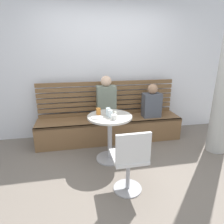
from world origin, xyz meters
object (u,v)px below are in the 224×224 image
object	(u,v)px
cafe_table	(110,129)
person_child_left	(152,102)
white_chair	(130,160)
cup_espresso_small	(115,113)
plate_small	(97,117)
cup_tumbler_orange	(98,111)
cup_glass_tall	(108,112)
cup_water_clear	(110,114)
cup_ceramic_white	(114,117)
booth_bench	(110,129)
person_adult	(106,100)

from	to	relation	value
cafe_table	person_child_left	bearing A→B (deg)	34.83
white_chair	cup_espresso_small	world-z (taller)	white_chair
plate_small	cup_tumbler_orange	bearing A→B (deg)	73.65
cup_tumbler_orange	cup_espresso_small	world-z (taller)	cup_tumbler_orange
cup_glass_tall	plate_small	bearing A→B (deg)	-160.43
cafe_table	plate_small	size ratio (longest dim) A/B	4.35
white_chair	plate_small	size ratio (longest dim) A/B	5.00
person_child_left	plate_small	xyz separation A→B (m)	(-1.14, -0.70, 0.02)
plate_small	cup_water_clear	bearing A→B (deg)	-5.18
cup_ceramic_white	cup_glass_tall	world-z (taller)	cup_glass_tall
booth_bench	white_chair	distance (m)	1.51
cup_ceramic_white	cup_glass_tall	distance (m)	0.18
cup_espresso_small	cup_glass_tall	size ratio (longest dim) A/B	0.47
cup_espresso_small	cup_glass_tall	bearing A→B (deg)	-168.88
cup_ceramic_white	plate_small	distance (m)	0.26
person_adult	person_child_left	world-z (taller)	person_adult
booth_bench	white_chair	bearing A→B (deg)	-91.21
cup_espresso_small	cafe_table	bearing A→B (deg)	-159.96
cup_espresso_small	plate_small	xyz separation A→B (m)	(-0.30, -0.09, -0.02)
cafe_table	booth_bench	bearing A→B (deg)	79.64
cup_tumbler_orange	cup_ceramic_white	world-z (taller)	cup_tumbler_orange
cup_water_clear	cup_tumbler_orange	bearing A→B (deg)	132.48
cup_water_clear	booth_bench	bearing A→B (deg)	80.31
cafe_table	cup_espresso_small	world-z (taller)	cup_espresso_small
booth_bench	cup_espresso_small	xyz separation A→B (m)	(-0.03, -0.65, 0.55)
person_adult	cup_glass_tall	world-z (taller)	person_adult
white_chair	person_child_left	distance (m)	1.71
booth_bench	cup_tumbler_orange	distance (m)	0.86
cup_water_clear	cup_espresso_small	world-z (taller)	cup_water_clear
person_adult	cup_ceramic_white	distance (m)	0.83
cup_espresso_small	cup_ceramic_white	bearing A→B (deg)	-106.94
white_chair	cup_espresso_small	bearing A→B (deg)	89.96
booth_bench	cup_glass_tall	distance (m)	0.90
booth_bench	cup_espresso_small	distance (m)	0.85
cup_espresso_small	booth_bench	bearing A→B (deg)	87.24
cafe_table	cup_water_clear	distance (m)	0.29
cup_ceramic_white	plate_small	bearing A→B (deg)	155.61
person_child_left	cup_ceramic_white	xyz separation A→B (m)	(-0.90, -0.81, 0.05)
white_chair	cup_ceramic_white	bearing A→B (deg)	95.13
cup_tumbler_orange	cup_glass_tall	world-z (taller)	cup_glass_tall
white_chair	cup_water_clear	bearing A→B (deg)	97.42
cup_ceramic_white	cafe_table	bearing A→B (deg)	102.01
white_chair	cup_ceramic_white	xyz separation A→B (m)	(-0.06, 0.65, 0.31)
person_adult	cup_tumbler_orange	world-z (taller)	person_adult
booth_bench	cup_ceramic_white	world-z (taller)	cup_ceramic_white
cafe_table	plate_small	world-z (taller)	plate_small
person_adult	plate_small	xyz separation A→B (m)	(-0.26, -0.72, -0.06)
cup_glass_tall	plate_small	distance (m)	0.20
booth_bench	white_chair	world-z (taller)	white_chair
white_chair	cup_water_clear	size ratio (longest dim) A/B	7.73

